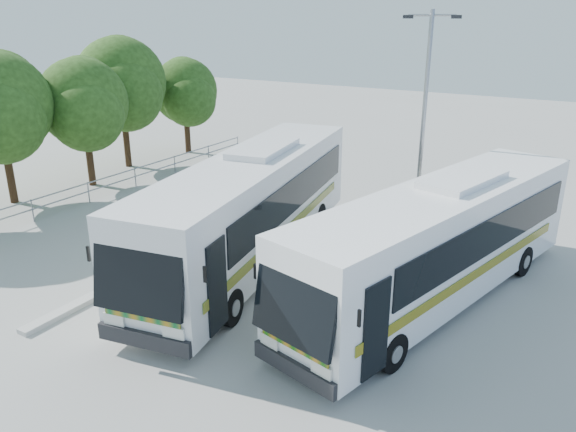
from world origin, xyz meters
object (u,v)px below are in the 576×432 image
Objects in this scene: coach_main at (251,206)px; tree_far_e at (186,91)px; lamppost at (424,115)px; tree_far_d at (122,82)px; coach_adjacent at (439,241)px; tree_far_c at (84,103)px.

tree_far_e is at bearing 127.74° from coach_main.
coach_main is 1.61× the size of lamppost.
coach_main is (13.66, -7.28, -2.75)m from tree_far_d.
coach_main is 1.06× the size of coach_adjacent.
coach_main is (12.47, -3.58, -2.19)m from tree_far_c.
tree_far_d is at bearing 175.12° from coach_adjacent.
lamppost reaches higher than tree_far_d.
coach_adjacent is at bearing -9.22° from tree_far_c.
tree_far_c is 19.40m from coach_adjacent.
tree_far_e is 0.43× the size of coach_main.
coach_adjacent is (19.52, -11.29, -1.93)m from tree_far_e.
coach_adjacent is (6.55, 0.50, -0.11)m from coach_main.
tree_far_d is 0.53× the size of coach_main.
tree_far_c is at bearing -175.54° from coach_adjacent.
tree_far_e is 0.69× the size of lamppost.
coach_adjacent is 1.53× the size of lamppost.
tree_far_e is at bearing 163.65° from coach_adjacent.
tree_far_d is 1.24× the size of tree_far_e.
tree_far_d reaches higher than tree_far_c.
tree_far_c is at bearing -86.46° from tree_far_e.
tree_far_d is (-1.19, 3.70, 0.56)m from tree_far_c.
coach_main reaches higher than coach_adjacent.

